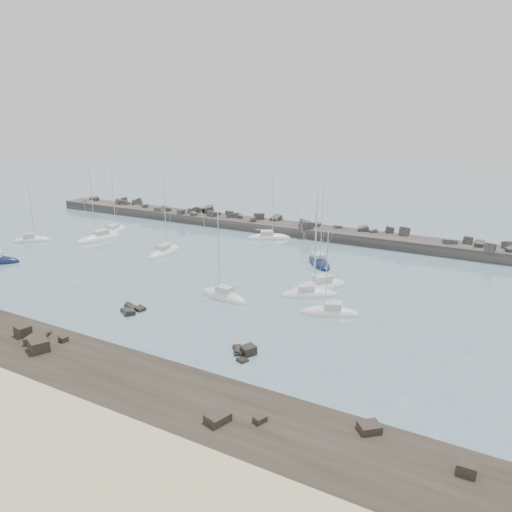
# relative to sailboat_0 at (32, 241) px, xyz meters

# --- Properties ---
(ground) EXTENTS (400.00, 400.00, 0.00)m
(ground) POSITION_rel_sailboat_0_xyz_m (42.91, -8.35, -0.14)
(ground) COLOR slate
(ground) RESTS_ON ground
(rock_shelf) EXTENTS (140.00, 12.00, 1.86)m
(rock_shelf) POSITION_rel_sailboat_0_xyz_m (42.89, -30.33, -0.13)
(rock_shelf) COLOR black
(rock_shelf) RESTS_ON ground
(rock_cluster_near) EXTENTS (3.12, 3.24, 1.37)m
(rock_cluster_near) POSITION_rel_sailboat_0_xyz_m (40.08, -16.50, -0.08)
(rock_cluster_near) COLOR black
(rock_cluster_near) RESTS_ON ground
(rock_cluster_far) EXTENTS (2.93, 3.18, 1.46)m
(rock_cluster_far) POSITION_rel_sailboat_0_xyz_m (57.51, -19.31, -0.02)
(rock_cluster_far) COLOR black
(rock_cluster_far) RESTS_ON ground
(breakwater) EXTENTS (115.00, 7.36, 4.93)m
(breakwater) POSITION_rel_sailboat_0_xyz_m (35.23, 29.70, 0.18)
(breakwater) COLOR #322F2C
(breakwater) RESTS_ON ground
(sailboat_0) EXTENTS (6.22, 6.13, 10.75)m
(sailboat_0) POSITION_rel_sailboat_0_xyz_m (0.00, 0.00, 0.00)
(sailboat_0) COLOR white
(sailboat_0) RESTS_ON ground
(sailboat_1) EXTENTS (4.57, 8.67, 13.15)m
(sailboat_1) POSITION_rel_sailboat_0_xyz_m (7.76, 13.12, -0.00)
(sailboat_1) COLOR white
(sailboat_1) RESTS_ON ground
(sailboat_3) EXTENTS (3.45, 8.63, 13.40)m
(sailboat_3) POSITION_rel_sailboat_0_xyz_m (26.83, 5.68, 0.01)
(sailboat_3) COLOR white
(sailboat_3) RESTS_ON ground
(sailboat_4) EXTENTS (8.42, 6.54, 13.05)m
(sailboat_4) POSITION_rel_sailboat_0_xyz_m (37.30, 23.64, -0.01)
(sailboat_4) COLOR white
(sailboat_4) RESTS_ON ground
(sailboat_5) EXTENTS (7.80, 3.68, 12.04)m
(sailboat_5) POSITION_rel_sailboat_0_xyz_m (47.03, -7.14, 0.01)
(sailboat_5) COLOR white
(sailboat_5) RESTS_ON ground
(sailboat_6) EXTENTS (7.14, 8.86, 14.06)m
(sailboat_6) POSITION_rel_sailboat_0_xyz_m (56.44, 2.21, 0.01)
(sailboat_6) COLOR white
(sailboat_6) RESTS_ON ground
(sailboat_7) EXTENTS (7.46, 6.01, 11.78)m
(sailboat_7) POSITION_rel_sailboat_0_xyz_m (56.34, -0.98, -0.01)
(sailboat_7) COLOR white
(sailboat_7) RESTS_ON ground
(sailboat_8) EXTENTS (7.16, 8.10, 13.14)m
(sailboat_8) POSITION_rel_sailboat_0_xyz_m (51.97, 12.94, -0.00)
(sailboat_8) COLOR #0E193B
(sailboat_8) RESTS_ON ground
(sailboat_9) EXTENTS (7.20, 4.60, 11.09)m
(sailboat_9) POSITION_rel_sailboat_0_xyz_m (61.06, -5.53, -0.00)
(sailboat_9) COLOR white
(sailboat_9) RESTS_ON ground
(sailboat_13) EXTENTS (4.44, 9.79, 14.87)m
(sailboat_13) POSITION_rel_sailboat_0_xyz_m (9.78, 7.20, 0.00)
(sailboat_13) COLOR white
(sailboat_13) RESTS_ON ground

